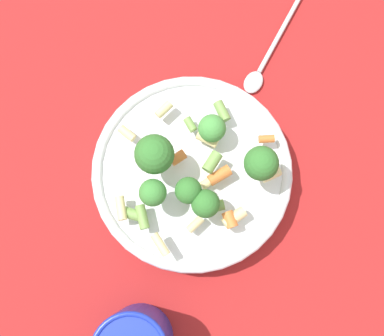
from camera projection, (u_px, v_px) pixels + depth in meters
ground_plane at (192, 177)px, 0.63m from camera, size 3.00×3.00×0.00m
bowl at (192, 173)px, 0.60m from camera, size 0.26×0.26×0.05m
pasta_salad at (194, 169)px, 0.54m from camera, size 0.22×0.19×0.08m
spoon at (265, 60)px, 0.66m from camera, size 0.17×0.08×0.01m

